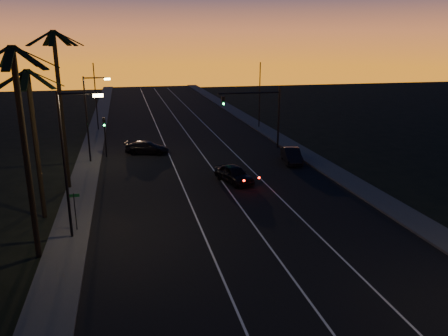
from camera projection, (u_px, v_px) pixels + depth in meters
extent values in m
cube|color=black|center=(214.00, 179.00, 38.61)|extent=(20.00, 170.00, 0.01)
cube|color=#353533|center=(82.00, 187.00, 36.18)|extent=(2.40, 170.00, 0.16)
cube|color=#353533|center=(331.00, 170.00, 40.99)|extent=(2.40, 170.00, 0.16)
cube|color=silver|center=(180.00, 181.00, 37.96)|extent=(0.12, 160.00, 0.01)
cube|color=silver|center=(220.00, 178.00, 38.71)|extent=(0.12, 160.00, 0.01)
cube|color=silver|center=(257.00, 176.00, 39.46)|extent=(0.12, 160.00, 0.01)
cylinder|color=black|center=(26.00, 158.00, 23.07)|extent=(0.32, 0.32, 11.50)
cube|color=black|center=(36.00, 57.00, 22.09)|extent=(2.18, 0.92, 1.18)
cube|color=black|center=(26.00, 56.00, 22.62)|extent=(1.25, 2.12, 1.18)
cube|color=black|center=(7.00, 57.00, 22.40)|extent=(1.34, 2.09, 1.18)
cube|color=black|center=(9.00, 58.00, 20.64)|extent=(0.45, 2.16, 1.18)
cube|color=black|center=(29.00, 57.00, 21.21)|extent=(1.95, 1.61, 1.18)
cylinder|color=black|center=(36.00, 147.00, 28.76)|extent=(0.32, 0.32, 10.00)
cube|color=black|center=(46.00, 78.00, 27.99)|extent=(2.18, 0.92, 1.18)
cube|color=black|center=(38.00, 77.00, 28.53)|extent=(1.25, 2.12, 1.18)
cube|color=black|center=(23.00, 78.00, 28.31)|extent=(1.34, 2.09, 1.18)
cube|color=black|center=(11.00, 79.00, 27.50)|extent=(2.18, 0.82, 1.18)
cube|color=black|center=(11.00, 80.00, 26.72)|extent=(1.90, 1.69, 1.18)
cube|color=black|center=(25.00, 80.00, 26.54)|extent=(0.45, 2.16, 1.18)
cube|color=black|center=(40.00, 79.00, 27.11)|extent=(1.95, 1.61, 1.18)
cylinder|color=black|center=(62.00, 113.00, 34.25)|extent=(0.32, 0.32, 12.50)
cube|color=black|center=(69.00, 38.00, 33.13)|extent=(2.18, 0.92, 1.18)
cube|color=black|center=(62.00, 38.00, 33.66)|extent=(1.25, 2.12, 1.18)
cube|color=black|center=(49.00, 38.00, 33.44)|extent=(1.34, 2.09, 1.18)
cube|color=black|center=(40.00, 38.00, 32.63)|extent=(2.18, 0.82, 1.18)
cube|color=black|center=(41.00, 38.00, 31.85)|extent=(1.90, 1.69, 1.18)
cube|color=black|center=(52.00, 38.00, 31.68)|extent=(0.45, 2.16, 1.18)
cube|color=black|center=(65.00, 38.00, 32.24)|extent=(1.95, 1.61, 1.18)
cylinder|color=black|center=(65.00, 169.00, 25.63)|extent=(0.16, 0.16, 9.00)
cylinder|color=black|center=(78.00, 94.00, 24.66)|extent=(2.20, 0.12, 0.12)
cube|color=#FFD066|center=(98.00, 95.00, 24.93)|extent=(0.55, 0.26, 0.16)
cylinder|color=black|center=(87.00, 121.00, 42.55)|extent=(0.16, 0.16, 8.50)
cylinder|color=black|center=(95.00, 78.00, 41.64)|extent=(2.20, 0.12, 0.12)
cube|color=#FFD066|center=(107.00, 79.00, 41.92)|extent=(0.55, 0.26, 0.16)
cylinder|color=black|center=(75.00, 213.00, 27.50)|extent=(0.06, 0.06, 2.60)
cube|color=#0B451C|center=(74.00, 196.00, 27.18)|extent=(0.70, 0.03, 0.20)
cylinder|color=black|center=(279.00, 117.00, 49.04)|extent=(0.20, 0.20, 7.00)
cylinder|color=black|center=(249.00, 93.00, 47.50)|extent=(7.00, 0.16, 0.16)
cube|color=black|center=(223.00, 101.00, 47.09)|extent=(0.32, 0.28, 1.00)
sphere|color=black|center=(224.00, 98.00, 46.84)|extent=(0.20, 0.20, 0.20)
sphere|color=black|center=(224.00, 101.00, 46.93)|extent=(0.20, 0.20, 0.20)
sphere|color=#14FF59|center=(224.00, 104.00, 47.02)|extent=(0.20, 0.20, 0.20)
cylinder|color=black|center=(105.00, 137.00, 45.34)|extent=(0.14, 0.14, 4.20)
cube|color=black|center=(104.00, 122.00, 44.90)|extent=(0.28, 0.25, 0.90)
sphere|color=black|center=(104.00, 120.00, 44.68)|extent=(0.18, 0.18, 0.18)
sphere|color=black|center=(104.00, 122.00, 44.76)|extent=(0.18, 0.18, 0.18)
sphere|color=#14FF59|center=(104.00, 125.00, 44.84)|extent=(0.18, 0.18, 0.18)
cylinder|color=black|center=(96.00, 97.00, 58.39)|extent=(0.14, 0.14, 9.00)
cylinder|color=black|center=(260.00, 96.00, 60.31)|extent=(0.14, 0.14, 9.00)
imported|color=black|center=(234.00, 174.00, 37.42)|extent=(3.08, 4.71, 1.49)
sphere|color=#FF0F05|center=(244.00, 181.00, 34.84)|extent=(0.18, 0.18, 0.18)
sphere|color=#FF0F05|center=(259.00, 178.00, 35.59)|extent=(0.18, 0.18, 0.18)
imported|color=black|center=(292.00, 156.00, 43.54)|extent=(2.32, 4.63, 1.46)
imported|color=black|center=(147.00, 148.00, 47.01)|extent=(5.01, 3.10, 1.36)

